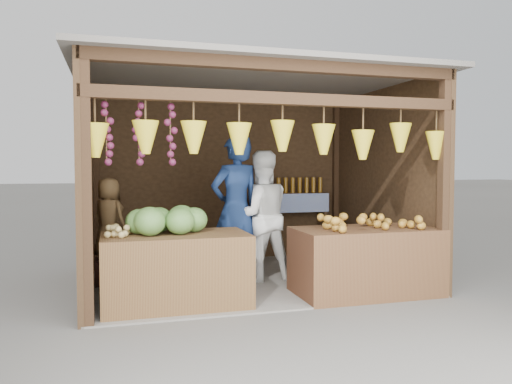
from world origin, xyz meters
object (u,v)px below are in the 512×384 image
Objects in this scene: man_standing at (236,209)px; vendor_seated at (109,219)px; counter_right at (366,261)px; counter_left at (176,270)px; woman_standing at (261,216)px.

vendor_seated is (-1.56, 0.33, -0.11)m from man_standing.
counter_right is 0.88× the size of man_standing.
man_standing reaches higher than counter_right.
man_standing is 1.86× the size of vendor_seated.
man_standing is at bearing 44.53° from counter_left.
counter_left is 1.35m from man_standing.
man_standing is at bearing -147.99° from vendor_seated.
counter_right is 1.74m from man_standing.
counter_left is 1.45m from vendor_seated.
vendor_seated is (-1.91, 0.28, -0.01)m from woman_standing.
counter_left is 2.22m from counter_right.
woman_standing is at bearing 36.72° from counter_left.
woman_standing reaches higher than counter_left.
woman_standing reaches higher than vendor_seated.
counter_right is at bearing 132.81° from woman_standing.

